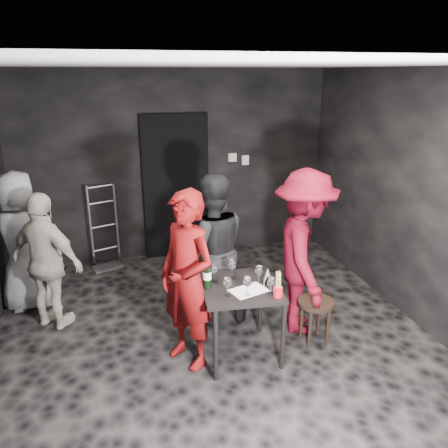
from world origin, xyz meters
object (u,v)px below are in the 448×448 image
object	(u,v)px
tasting_table	(240,295)
bystander_grey	(22,236)
woman_black	(212,242)
breadstick_cup	(278,285)
hand_truck	(106,252)
wine_bottle	(207,275)
server_red	(187,270)
man_maroon	(305,240)
bystander_cream	(47,262)
stool	(316,308)

from	to	relation	value
tasting_table	bystander_grey	xyz separation A→B (m)	(-2.12, 1.53, 0.24)
woman_black	bystander_grey	distance (m)	2.17
bystander_grey	breadstick_cup	bearing A→B (deg)	130.40
hand_truck	breadstick_cup	size ratio (longest dim) A/B	4.57
woman_black	wine_bottle	world-z (taller)	woman_black
wine_bottle	breadstick_cup	bearing A→B (deg)	-29.58
server_red	bystander_grey	xyz separation A→B (m)	(-1.62, 1.50, -0.07)
man_maroon	bystander_cream	distance (m)	2.70
tasting_table	woman_black	world-z (taller)	woman_black
tasting_table	server_red	world-z (taller)	server_red
hand_truck	breadstick_cup	world-z (taller)	hand_truck
tasting_table	bystander_grey	world-z (taller)	bystander_grey
hand_truck	bystander_cream	xyz separation A→B (m)	(-0.56, -1.46, 0.54)
man_maroon	bystander_grey	size ratio (longest dim) A/B	1.15
bystander_grey	bystander_cream	bearing A→B (deg)	108.35
bystander_cream	bystander_grey	bearing A→B (deg)	-22.86
woman_black	bystander_cream	distance (m)	1.74
stool	bystander_grey	xyz separation A→B (m)	(-2.92, 1.52, 0.51)
stool	breadstick_cup	world-z (taller)	breadstick_cup
bystander_cream	tasting_table	bearing A→B (deg)	-172.74
server_red	wine_bottle	size ratio (longest dim) A/B	5.88
woman_black	breadstick_cup	distance (m)	1.08
man_maroon	wine_bottle	bearing A→B (deg)	116.91
hand_truck	wine_bottle	size ratio (longest dim) A/B	3.62
bystander_cream	bystander_grey	size ratio (longest dim) A/B	0.85
server_red	man_maroon	distance (m)	1.30
hand_truck	server_red	xyz separation A→B (m)	(0.75, -2.44, 0.74)
wine_bottle	woman_black	bearing A→B (deg)	73.45
server_red	wine_bottle	distance (m)	0.21
server_red	wine_bottle	world-z (taller)	server_red
tasting_table	hand_truck	bearing A→B (deg)	116.87
server_red	hand_truck	bearing A→B (deg)	164.02
bystander_cream	breadstick_cup	world-z (taller)	bystander_cream
hand_truck	stool	xyz separation A→B (m)	(2.06, -2.46, 0.16)
server_red	woman_black	size ratio (longest dim) A/B	1.04
woman_black	server_red	bearing A→B (deg)	63.50
stool	bystander_grey	bearing A→B (deg)	152.53
stool	bystander_cream	xyz separation A→B (m)	(-2.62, 1.01, 0.38)
hand_truck	tasting_table	distance (m)	2.81
hand_truck	woman_black	world-z (taller)	woman_black
server_red	bystander_cream	bearing A→B (deg)	-159.97
hand_truck	wine_bottle	distance (m)	2.69
hand_truck	bystander_grey	distance (m)	1.45
server_red	bystander_grey	size ratio (longest dim) A/B	1.08
hand_truck	man_maroon	bearing A→B (deg)	-66.31
bystander_cream	wine_bottle	distance (m)	1.80
stool	breadstick_cup	size ratio (longest dim) A/B	1.81
wine_bottle	breadstick_cup	world-z (taller)	wine_bottle
bystander_grey	breadstick_cup	world-z (taller)	bystander_grey
stool	breadstick_cup	bearing A→B (deg)	-151.48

